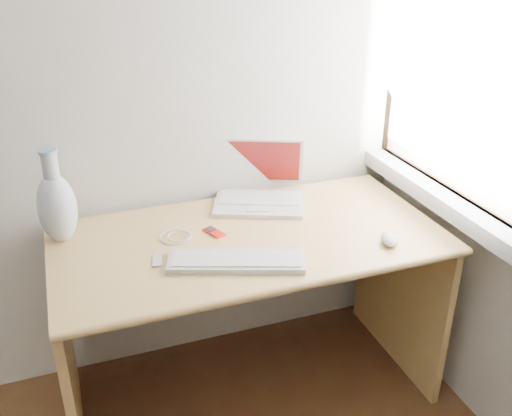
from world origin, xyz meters
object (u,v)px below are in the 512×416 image
object	(u,v)px
desk	(242,273)
vase	(57,206)
external_keyboard	(236,261)
laptop	(255,189)

from	to	relation	value
desk	vase	size ratio (longest dim) A/B	4.07
desk	external_keyboard	size ratio (longest dim) A/B	2.97
vase	external_keyboard	bearing A→B (deg)	-33.78
laptop	vase	xyz separation A→B (m)	(-0.73, -0.08, 0.08)
external_keyboard	vase	xyz separation A→B (m)	(-0.52, 0.35, 0.12)
laptop	vase	size ratio (longest dim) A/B	1.22
desk	vase	xyz separation A→B (m)	(-0.62, 0.10, 0.34)
external_keyboard	desk	bearing A→B (deg)	88.27
desk	laptop	xyz separation A→B (m)	(0.12, 0.18, 0.26)
desk	laptop	bearing A→B (deg)	56.94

